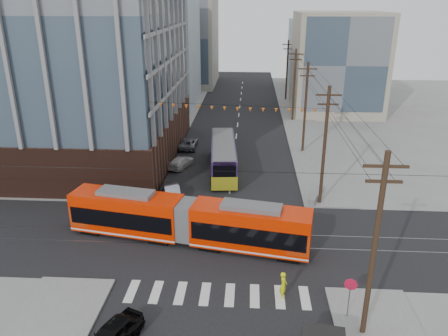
# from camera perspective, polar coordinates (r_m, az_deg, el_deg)

# --- Properties ---
(ground) EXTENTS (160.00, 160.00, 0.00)m
(ground) POSITION_cam_1_polar(r_m,az_deg,el_deg) (31.71, -0.45, -12.91)
(ground) COLOR slate
(office_building) EXTENTS (30.00, 25.00, 28.60)m
(office_building) POSITION_cam_1_polar(r_m,az_deg,el_deg) (54.79, -23.25, 15.90)
(office_building) COLOR #381E16
(office_building) RESTS_ON ground
(bg_bldg_nw_near) EXTENTS (18.00, 16.00, 18.00)m
(bg_bldg_nw_near) POSITION_cam_1_polar(r_m,az_deg,el_deg) (80.93, -10.33, 14.59)
(bg_bldg_nw_near) COLOR #8C99A5
(bg_bldg_nw_near) RESTS_ON ground
(bg_bldg_ne_near) EXTENTS (14.00, 14.00, 16.00)m
(bg_bldg_ne_near) POSITION_cam_1_polar(r_m,az_deg,el_deg) (76.18, 14.56, 13.12)
(bg_bldg_ne_near) COLOR gray
(bg_bldg_ne_near) RESTS_ON ground
(bg_bldg_nw_far) EXTENTS (16.00, 18.00, 20.00)m
(bg_bldg_nw_far) POSITION_cam_1_polar(r_m,az_deg,el_deg) (99.79, -5.90, 16.57)
(bg_bldg_nw_far) COLOR gray
(bg_bldg_nw_far) RESTS_ON ground
(bg_bldg_ne_far) EXTENTS (16.00, 16.00, 14.00)m
(bg_bldg_ne_far) POSITION_cam_1_polar(r_m,az_deg,el_deg) (96.19, 13.56, 14.15)
(bg_bldg_ne_far) COLOR #8C99A5
(bg_bldg_ne_far) RESTS_ON ground
(utility_pole_near) EXTENTS (0.30, 0.30, 11.00)m
(utility_pole_near) POSITION_cam_1_polar(r_m,az_deg,el_deg) (24.56, 19.01, -10.09)
(utility_pole_near) COLOR black
(utility_pole_near) RESTS_ON ground
(utility_pole_far) EXTENTS (0.30, 0.30, 11.00)m
(utility_pole_far) POSITION_cam_1_polar(r_m,az_deg,el_deg) (83.39, 8.23, 12.47)
(utility_pole_far) COLOR black
(utility_pole_far) RESTS_ON ground
(streetcar) EXTENTS (19.08, 6.19, 3.65)m
(streetcar) POSITION_cam_1_polar(r_m,az_deg,el_deg) (34.04, -4.87, -6.86)
(streetcar) COLOR red
(streetcar) RESTS_ON ground
(city_bus) EXTENTS (3.56, 12.20, 3.41)m
(city_bus) POSITION_cam_1_polar(r_m,az_deg,el_deg) (47.84, -0.09, 1.53)
(city_bus) COLOR #331D50
(city_bus) RESTS_ON ground
(black_sedan) EXTENTS (3.24, 4.44, 1.40)m
(black_sedan) POSITION_cam_1_polar(r_m,az_deg,el_deg) (26.12, -14.43, -20.43)
(black_sedan) COLOR black
(black_sedan) RESTS_ON ground
(parked_car_silver) EXTENTS (2.47, 4.28, 1.33)m
(parked_car_silver) POSITION_cam_1_polar(r_m,az_deg,el_deg) (42.27, -6.88, -2.88)
(parked_car_silver) COLOR #8E90A4
(parked_car_silver) RESTS_ON ground
(parked_car_white) EXTENTS (3.00, 4.55, 1.22)m
(parked_car_white) POSITION_cam_1_polar(r_m,az_deg,el_deg) (49.54, -5.62, 0.78)
(parked_car_white) COLOR beige
(parked_car_white) RESTS_ON ground
(parked_car_grey) EXTENTS (2.11, 4.57, 1.27)m
(parked_car_grey) POSITION_cam_1_polar(r_m,az_deg,el_deg) (55.96, -4.67, 3.25)
(parked_car_grey) COLOR slate
(parked_car_grey) RESTS_ON ground
(pedestrian) EXTENTS (0.50, 0.71, 1.85)m
(pedestrian) POSITION_cam_1_polar(r_m,az_deg,el_deg) (28.76, 7.76, -14.91)
(pedestrian) COLOR #E1F10D
(pedestrian) RESTS_ON ground
(stop_sign) EXTENTS (0.95, 0.95, 2.56)m
(stop_sign) POSITION_cam_1_polar(r_m,az_deg,el_deg) (27.76, 16.00, -16.22)
(stop_sign) COLOR red
(stop_sign) RESTS_ON ground
(jersey_barrier) EXTENTS (2.19, 3.84, 0.76)m
(jersey_barrier) POSITION_cam_1_polar(r_m,az_deg,el_deg) (42.41, 11.96, -3.55)
(jersey_barrier) COLOR slate
(jersey_barrier) RESTS_ON ground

